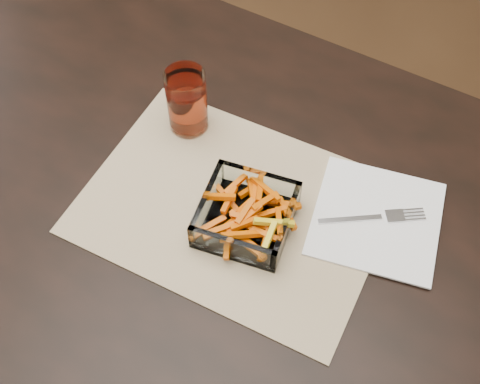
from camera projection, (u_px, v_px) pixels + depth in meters
name	position (u px, v px, depth m)	size (l,w,h in m)	color
dining_table	(153.00, 217.00, 1.02)	(1.60, 0.90, 0.75)	black
placemat	(233.00, 207.00, 0.93)	(0.45, 0.33, 0.00)	tan
glass_bowl	(246.00, 216.00, 0.89)	(0.15, 0.15, 0.05)	white
tumbler	(187.00, 103.00, 0.97)	(0.07, 0.07, 0.12)	white
napkin	(377.00, 218.00, 0.91)	(0.19, 0.19, 0.00)	white
fork	(375.00, 217.00, 0.91)	(0.14, 0.11, 0.00)	silver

